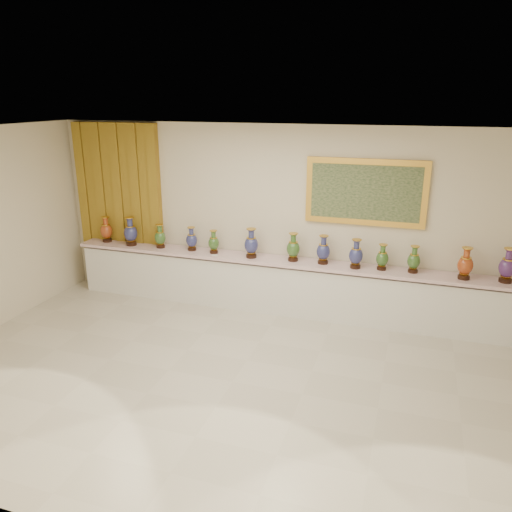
{
  "coord_description": "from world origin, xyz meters",
  "views": [
    {
      "loc": [
        1.96,
        -5.08,
        3.42
      ],
      "look_at": [
        -0.25,
        1.7,
        1.11
      ],
      "focal_mm": 35.0,
      "sensor_mm": 36.0,
      "label": 1
    }
  ],
  "objects_px": {
    "counter": "(281,286)",
    "vase_2": "(160,237)",
    "vase_0": "(106,231)",
    "vase_1": "(131,233)"
  },
  "relations": [
    {
      "from": "vase_0",
      "to": "vase_1",
      "type": "xyz_separation_m",
      "value": [
        0.54,
        -0.06,
        0.02
      ]
    },
    {
      "from": "vase_2",
      "to": "counter",
      "type": "bearing_deg",
      "value": 0.54
    },
    {
      "from": "vase_0",
      "to": "vase_2",
      "type": "height_order",
      "value": "vase_0"
    },
    {
      "from": "vase_2",
      "to": "vase_0",
      "type": "bearing_deg",
      "value": 178.1
    },
    {
      "from": "vase_0",
      "to": "counter",
      "type": "bearing_deg",
      "value": -0.28
    },
    {
      "from": "vase_0",
      "to": "vase_1",
      "type": "distance_m",
      "value": 0.54
    },
    {
      "from": "counter",
      "to": "vase_2",
      "type": "height_order",
      "value": "vase_2"
    },
    {
      "from": "vase_0",
      "to": "vase_2",
      "type": "relative_size",
      "value": 1.11
    },
    {
      "from": "vase_1",
      "to": "vase_2",
      "type": "bearing_deg",
      "value": 2.72
    },
    {
      "from": "counter",
      "to": "vase_2",
      "type": "bearing_deg",
      "value": -179.46
    }
  ]
}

